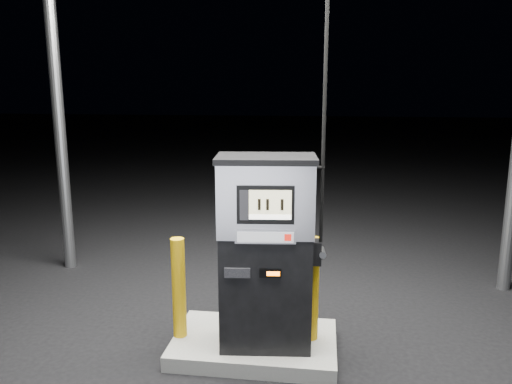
# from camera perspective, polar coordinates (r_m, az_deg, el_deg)

# --- Properties ---
(ground) EXTENTS (80.00, 80.00, 0.00)m
(ground) POSITION_cam_1_polar(r_m,az_deg,el_deg) (5.21, -0.17, -17.71)
(ground) COLOR black
(ground) RESTS_ON ground
(pump_island) EXTENTS (1.60, 1.00, 0.15)m
(pump_island) POSITION_cam_1_polar(r_m,az_deg,el_deg) (5.18, -0.17, -16.99)
(pump_island) COLOR slate
(pump_island) RESTS_ON ground
(fuel_dispenser) EXTENTS (1.03, 0.63, 3.79)m
(fuel_dispenser) POSITION_cam_1_polar(r_m,az_deg,el_deg) (4.66, 1.17, -6.74)
(fuel_dispenser) COLOR black
(fuel_dispenser) RESTS_ON pump_island
(bollard_left) EXTENTS (0.16, 0.16, 1.01)m
(bollard_left) POSITION_cam_1_polar(r_m,az_deg,el_deg) (5.02, -8.82, -10.78)
(bollard_left) COLOR #D59F0B
(bollard_left) RESTS_ON pump_island
(bollard_right) EXTENTS (0.18, 0.18, 1.03)m
(bollard_right) POSITION_cam_1_polar(r_m,az_deg,el_deg) (4.94, 6.38, -10.95)
(bollard_right) COLOR #D59F0B
(bollard_right) RESTS_ON pump_island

